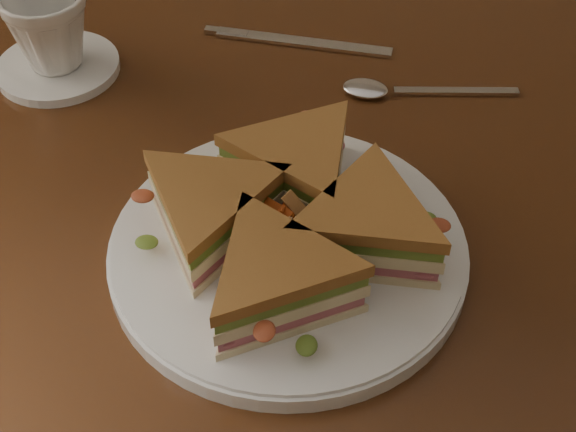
{
  "coord_description": "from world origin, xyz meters",
  "views": [
    {
      "loc": [
        0.12,
        -0.53,
        1.26
      ],
      "look_at": [
        -0.0,
        -0.09,
        0.8
      ],
      "focal_mm": 50.0,
      "sensor_mm": 36.0,
      "label": 1
    }
  ],
  "objects_px": {
    "saucer": "(58,67)",
    "coffee_cup": "(49,30)",
    "spoon": "(387,90)",
    "plate": "(288,251)",
    "sandwich_wedges": "(288,220)",
    "knife": "(291,41)",
    "table": "(314,256)"
  },
  "relations": [
    {
      "from": "table",
      "to": "knife",
      "type": "bearing_deg",
      "value": 111.16
    },
    {
      "from": "plate",
      "to": "coffee_cup",
      "type": "distance_m",
      "value": 0.37
    },
    {
      "from": "knife",
      "to": "sandwich_wedges",
      "type": "bearing_deg",
      "value": -78.08
    },
    {
      "from": "knife",
      "to": "saucer",
      "type": "height_order",
      "value": "saucer"
    },
    {
      "from": "table",
      "to": "sandwich_wedges",
      "type": "bearing_deg",
      "value": -90.95
    },
    {
      "from": "sandwich_wedges",
      "to": "saucer",
      "type": "xyz_separation_m",
      "value": [
        -0.31,
        0.19,
        -0.04
      ]
    },
    {
      "from": "spoon",
      "to": "knife",
      "type": "relative_size",
      "value": 0.84
    },
    {
      "from": "sandwich_wedges",
      "to": "knife",
      "type": "xyz_separation_m",
      "value": [
        -0.08,
        0.31,
        -0.04
      ]
    },
    {
      "from": "spoon",
      "to": "coffee_cup",
      "type": "distance_m",
      "value": 0.36
    },
    {
      "from": "saucer",
      "to": "sandwich_wedges",
      "type": "bearing_deg",
      "value": -31.82
    },
    {
      "from": "spoon",
      "to": "plate",
      "type": "bearing_deg",
      "value": -113.71
    },
    {
      "from": "plate",
      "to": "knife",
      "type": "relative_size",
      "value": 1.39
    },
    {
      "from": "knife",
      "to": "spoon",
      "type": "bearing_deg",
      "value": -30.42
    },
    {
      "from": "sandwich_wedges",
      "to": "plate",
      "type": "bearing_deg",
      "value": 0.0
    },
    {
      "from": "plate",
      "to": "knife",
      "type": "bearing_deg",
      "value": 104.93
    },
    {
      "from": "plate",
      "to": "saucer",
      "type": "height_order",
      "value": "plate"
    },
    {
      "from": "spoon",
      "to": "knife",
      "type": "distance_m",
      "value": 0.14
    },
    {
      "from": "table",
      "to": "saucer",
      "type": "xyz_separation_m",
      "value": [
        -0.31,
        0.1,
        0.1
      ]
    },
    {
      "from": "plate",
      "to": "sandwich_wedges",
      "type": "distance_m",
      "value": 0.04
    },
    {
      "from": "table",
      "to": "coffee_cup",
      "type": "distance_m",
      "value": 0.36
    },
    {
      "from": "spoon",
      "to": "knife",
      "type": "bearing_deg",
      "value": 137.77
    },
    {
      "from": "plate",
      "to": "spoon",
      "type": "height_order",
      "value": "plate"
    },
    {
      "from": "saucer",
      "to": "coffee_cup",
      "type": "distance_m",
      "value": 0.05
    },
    {
      "from": "table",
      "to": "coffee_cup",
      "type": "bearing_deg",
      "value": 162.29
    },
    {
      "from": "saucer",
      "to": "coffee_cup",
      "type": "xyz_separation_m",
      "value": [
        0.0,
        0.0,
        0.05
      ]
    },
    {
      "from": "table",
      "to": "sandwich_wedges",
      "type": "height_order",
      "value": "sandwich_wedges"
    },
    {
      "from": "sandwich_wedges",
      "to": "saucer",
      "type": "relative_size",
      "value": 2.18
    },
    {
      "from": "table",
      "to": "sandwich_wedges",
      "type": "relative_size",
      "value": 4.19
    },
    {
      "from": "knife",
      "to": "plate",
      "type": "bearing_deg",
      "value": -78.08
    },
    {
      "from": "table",
      "to": "knife",
      "type": "distance_m",
      "value": 0.26
    },
    {
      "from": "table",
      "to": "knife",
      "type": "xyz_separation_m",
      "value": [
        -0.08,
        0.22,
        0.1
      ]
    },
    {
      "from": "table",
      "to": "spoon",
      "type": "bearing_deg",
      "value": 76.5
    }
  ]
}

